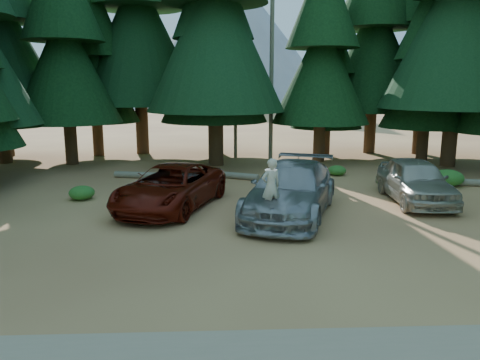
{
  "coord_description": "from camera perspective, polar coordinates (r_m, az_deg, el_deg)",
  "views": [
    {
      "loc": [
        -2.18,
        -12.56,
        4.41
      ],
      "look_at": [
        -1.5,
        2.92,
        1.25
      ],
      "focal_mm": 35.0,
      "sensor_mm": 36.0,
      "label": 1
    }
  ],
  "objects": [
    {
      "name": "ground",
      "position": [
        13.49,
        6.98,
        -7.64
      ],
      "size": [
        160.0,
        160.0,
        0.0
      ],
      "primitive_type": "plane",
      "color": "#976540",
      "rests_on": "ground"
    },
    {
      "name": "forest_belt_north",
      "position": [
        28.0,
        1.98,
        2.46
      ],
      "size": [
        36.0,
        7.0,
        22.0
      ],
      "primitive_type": null,
      "color": "black",
      "rests_on": "ground"
    },
    {
      "name": "snag_front",
      "position": [
        27.27,
        3.89,
        14.84
      ],
      "size": [
        0.24,
        0.24,
        12.0
      ],
      "primitive_type": "cylinder",
      "color": "gray",
      "rests_on": "ground"
    },
    {
      "name": "snag_back",
      "position": [
        28.58,
        -0.57,
        12.71
      ],
      "size": [
        0.2,
        0.2,
        10.0
      ],
      "primitive_type": "cylinder",
      "color": "gray",
      "rests_on": "ground"
    },
    {
      "name": "mountain_peak",
      "position": [
        101.14,
        -2.86,
        16.22
      ],
      "size": [
        48.0,
        50.0,
        28.0
      ],
      "color": "gray",
      "rests_on": "ground"
    },
    {
      "name": "red_pickup",
      "position": [
        17.08,
        -8.44,
        -0.86
      ],
      "size": [
        4.3,
        6.18,
        1.57
      ],
      "primitive_type": "imported",
      "rotation": [
        0.0,
        0.0,
        -0.33
      ],
      "color": "#5D1208",
      "rests_on": "ground"
    },
    {
      "name": "silver_minivan_center",
      "position": [
        16.04,
        6.26,
        -1.2
      ],
      "size": [
        4.46,
        6.67,
        1.79
      ],
      "primitive_type": "imported",
      "rotation": [
        0.0,
        0.0,
        -0.35
      ],
      "color": "#989BA0",
      "rests_on": "ground"
    },
    {
      "name": "silver_minivan_right",
      "position": [
        19.02,
        20.59,
        -0.04
      ],
      "size": [
        2.29,
        5.03,
        1.67
      ],
      "primitive_type": "imported",
      "rotation": [
        0.0,
        0.0,
        -0.07
      ],
      "color": "#B2AD9E",
      "rests_on": "ground"
    },
    {
      "name": "frisbee_player",
      "position": [
        13.89,
        3.79,
        -0.77
      ],
      "size": [
        0.72,
        0.61,
        1.69
      ],
      "rotation": [
        0.0,
        0.0,
        3.53
      ],
      "color": "beige",
      "rests_on": "ground"
    },
    {
      "name": "log_left",
      "position": [
        22.64,
        -10.0,
        0.51
      ],
      "size": [
        4.3,
        1.27,
        0.31
      ],
      "primitive_type": "cylinder",
      "rotation": [
        0.0,
        1.57,
        -0.23
      ],
      "color": "gray",
      "rests_on": "ground"
    },
    {
      "name": "log_mid",
      "position": [
        22.62,
        -2.15,
        0.68
      ],
      "size": [
        3.49,
        2.0,
        0.31
      ],
      "primitive_type": "cylinder",
      "rotation": [
        0.0,
        1.57,
        -0.48
      ],
      "color": "gray",
      "rests_on": "ground"
    },
    {
      "name": "log_right",
      "position": [
        22.71,
        22.41,
        -0.14
      ],
      "size": [
        4.87,
        1.39,
        0.32
      ],
      "primitive_type": "cylinder",
      "rotation": [
        0.0,
        1.57,
        -0.22
      ],
      "color": "gray",
      "rests_on": "ground"
    },
    {
      "name": "shrub_far_left",
      "position": [
        20.65,
        -10.57,
        -0.27
      ],
      "size": [
        0.94,
        0.94,
        0.52
      ],
      "primitive_type": "ellipsoid",
      "color": "#1F6723",
      "rests_on": "ground"
    },
    {
      "name": "shrub_left",
      "position": [
        22.53,
        -5.72,
        0.75
      ],
      "size": [
        0.8,
        0.8,
        0.44
      ],
      "primitive_type": "ellipsoid",
      "color": "#1F6723",
      "rests_on": "ground"
    },
    {
      "name": "shrub_center_left",
      "position": [
        22.76,
        -7.64,
        1.12
      ],
      "size": [
        1.24,
        1.24,
        0.68
      ],
      "primitive_type": "ellipsoid",
      "color": "#1F6723",
      "rests_on": "ground"
    },
    {
      "name": "shrub_center_right",
      "position": [
        23.66,
        11.73,
        1.15
      ],
      "size": [
        0.9,
        0.9,
        0.5
      ],
      "primitive_type": "ellipsoid",
      "color": "#1F6723",
      "rests_on": "ground"
    },
    {
      "name": "shrub_right",
      "position": [
        21.04,
        17.82,
        -0.28
      ],
      "size": [
        1.11,
        1.11,
        0.61
      ],
      "primitive_type": "ellipsoid",
      "color": "#1F6723",
      "rests_on": "ground"
    },
    {
      "name": "shrub_far_right",
      "position": [
        22.69,
        24.04,
        0.25
      ],
      "size": [
        1.33,
        1.33,
        0.73
      ],
      "primitive_type": "ellipsoid",
      "color": "#1F6723",
      "rests_on": "ground"
    },
    {
      "name": "shrub_edge_west",
      "position": [
        19.3,
        -18.73,
        -1.48
      ],
      "size": [
        0.99,
        0.99,
        0.54
      ],
      "primitive_type": "ellipsoid",
      "color": "#1F6723",
      "rests_on": "ground"
    }
  ]
}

